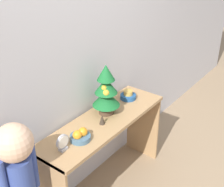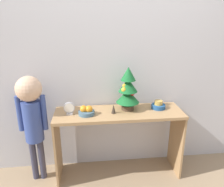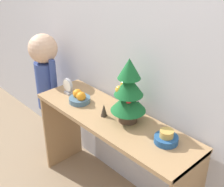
{
  "view_description": "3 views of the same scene",
  "coord_description": "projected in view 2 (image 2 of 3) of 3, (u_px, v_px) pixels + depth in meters",
  "views": [
    {
      "loc": [
        -1.7,
        -1.16,
        2.14
      ],
      "look_at": [
        0.07,
        0.17,
        0.97
      ],
      "focal_mm": 50.0,
      "sensor_mm": 36.0,
      "label": 1
    },
    {
      "loc": [
        -0.29,
        -1.8,
        1.64
      ],
      "look_at": [
        -0.07,
        0.22,
        0.93
      ],
      "focal_mm": 35.0,
      "sensor_mm": 36.0,
      "label": 2
    },
    {
      "loc": [
        1.31,
        -1.03,
        1.88
      ],
      "look_at": [
        0.03,
        0.16,
        0.95
      ],
      "focal_mm": 50.0,
      "sensor_mm": 36.0,
      "label": 3
    }
  ],
  "objects": [
    {
      "name": "child_figure",
      "position": [
        32.0,
        112.0,
        2.11
      ],
      "size": [
        0.28,
        0.24,
        1.13
      ],
      "color": "#38384C",
      "rests_on": "ground_plane"
    },
    {
      "name": "figurine",
      "position": [
        114.0,
        109.0,
        2.15
      ],
      "size": [
        0.05,
        0.05,
        0.09
      ],
      "color": "#382D23",
      "rests_on": "console_table"
    },
    {
      "name": "ground_plane",
      "position": [
        121.0,
        185.0,
        2.26
      ],
      "size": [
        12.0,
        12.0,
        0.0
      ],
      "primitive_type": "plane",
      "color": "#997F60"
    },
    {
      "name": "console_table",
      "position": [
        119.0,
        126.0,
        2.25
      ],
      "size": [
        1.29,
        0.4,
        0.74
      ],
      "color": "tan",
      "rests_on": "ground_plane"
    },
    {
      "name": "mini_tree",
      "position": [
        128.0,
        89.0,
        2.18
      ],
      "size": [
        0.23,
        0.23,
        0.45
      ],
      "color": "#4C3828",
      "rests_on": "console_table"
    },
    {
      "name": "back_wall",
      "position": [
        116.0,
        57.0,
        2.26
      ],
      "size": [
        7.0,
        0.05,
        2.5
      ],
      "primitive_type": "cube",
      "color": "silver",
      "rests_on": "ground_plane"
    },
    {
      "name": "desk_clock",
      "position": [
        69.0,
        109.0,
        2.11
      ],
      "size": [
        0.11,
        0.04,
        0.13
      ],
      "color": "#B2B2B7",
      "rests_on": "console_table"
    },
    {
      "name": "singing_bowl",
      "position": [
        158.0,
        105.0,
        2.27
      ],
      "size": [
        0.15,
        0.15,
        0.08
      ],
      "color": "#235189",
      "rests_on": "console_table"
    },
    {
      "name": "fruit_bowl",
      "position": [
        86.0,
        111.0,
        2.12
      ],
      "size": [
        0.16,
        0.16,
        0.09
      ],
      "color": "#476B84",
      "rests_on": "console_table"
    }
  ]
}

